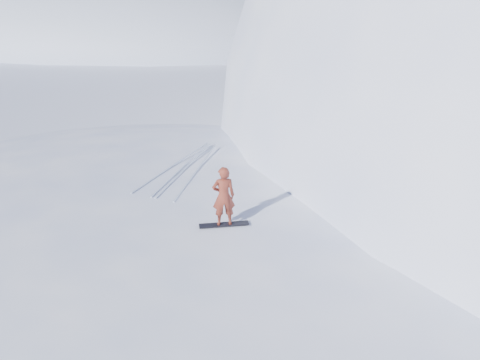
{
  "coord_description": "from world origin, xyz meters",
  "views": [
    {
      "loc": [
        9.24,
        -9.35,
        9.11
      ],
      "look_at": [
        2.77,
        2.34,
        3.5
      ],
      "focal_mm": 35.0,
      "sensor_mm": 36.0,
      "label": 1
    }
  ],
  "objects": [
    {
      "name": "ground",
      "position": [
        0.0,
        0.0,
        0.0
      ],
      "size": [
        400.0,
        400.0,
        0.0
      ],
      "primitive_type": "plane",
      "color": "white",
      "rests_on": "ground"
    },
    {
      "name": "near_ridge",
      "position": [
        1.0,
        3.0,
        0.0
      ],
      "size": [
        36.0,
        28.0,
        4.8
      ],
      "primitive_type": "ellipsoid",
      "color": "white",
      "rests_on": "ground"
    },
    {
      "name": "far_ridge_a",
      "position": [
        -70.0,
        60.0,
        0.0
      ],
      "size": [
        120.0,
        70.0,
        28.0
      ],
      "primitive_type": "ellipsoid",
      "color": "white",
      "rests_on": "ground"
    },
    {
      "name": "far_ridge_c",
      "position": [
        -40.0,
        110.0,
        0.0
      ],
      "size": [
        140.0,
        90.0,
        36.0
      ],
      "primitive_type": "ellipsoid",
      "color": "white",
      "rests_on": "ground"
    },
    {
      "name": "wind_bumps",
      "position": [
        -0.56,
        2.12,
        0.0
      ],
      "size": [
        16.0,
        14.4,
        1.0
      ],
      "color": "white",
      "rests_on": "ground"
    },
    {
      "name": "snowboard",
      "position": [
        2.77,
        1.34,
        2.41
      ],
      "size": [
        1.37,
        1.14,
        0.03
      ],
      "primitive_type": "cube",
      "rotation": [
        0.0,
        0.0,
        0.66
      ],
      "color": "black",
      "rests_on": "near_ridge"
    },
    {
      "name": "snowboarder",
      "position": [
        2.77,
        1.34,
        3.35
      ],
      "size": [
        0.8,
        0.76,
        1.85
      ],
      "primitive_type": "imported",
      "rotation": [
        0.0,
        0.0,
        3.8
      ],
      "color": "maroon",
      "rests_on": "snowboard"
    },
    {
      "name": "vapor_plume",
      "position": [
        -57.71,
        43.69,
        0.0
      ],
      "size": [
        8.52,
        6.81,
        5.96
      ],
      "primitive_type": "ellipsoid",
      "color": "white",
      "rests_on": "ground"
    },
    {
      "name": "board_tracks",
      "position": [
        -1.05,
        4.75,
        2.42
      ],
      "size": [
        2.48,
        5.97,
        0.04
      ],
      "color": "silver",
      "rests_on": "ground"
    }
  ]
}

